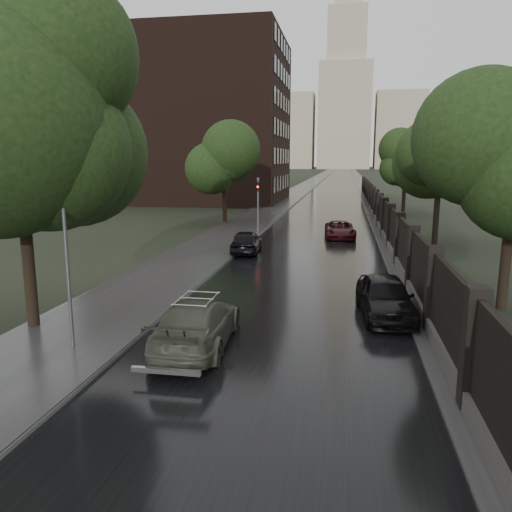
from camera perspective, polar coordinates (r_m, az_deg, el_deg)
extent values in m
plane|color=black|center=(11.83, 0.01, -15.31)|extent=(800.00, 800.00, 0.00)
cube|color=black|center=(200.53, 9.68, 9.27)|extent=(8.00, 420.00, 0.02)
cube|color=#2D2D2D|center=(200.67, 7.95, 9.34)|extent=(4.00, 420.00, 0.16)
cube|color=#2D2D2D|center=(200.55, 11.28, 9.22)|extent=(3.00, 420.00, 0.08)
cube|color=#383533|center=(42.83, 13.73, 3.93)|extent=(0.40, 75.00, 0.50)
cube|color=black|center=(42.70, 13.80, 5.59)|extent=(0.15, 75.00, 2.00)
cube|color=black|center=(80.59, 12.15, 7.91)|extent=(0.45, 0.45, 2.70)
cylinder|color=black|center=(16.53, -24.95, 4.15)|extent=(0.36, 0.36, 7.15)
sphere|color=black|center=(16.49, -25.77, 14.06)|extent=(5.44, 5.44, 5.44)
cylinder|color=black|center=(41.70, -3.63, 7.72)|extent=(0.36, 0.36, 5.85)
sphere|color=black|center=(41.64, -3.67, 10.94)|extent=(4.25, 4.25, 4.25)
cylinder|color=black|center=(19.45, 26.89, 2.45)|extent=(0.36, 0.36, 5.53)
cylinder|color=black|center=(33.03, 20.01, 5.98)|extent=(0.36, 0.36, 5.53)
sphere|color=black|center=(32.94, 20.26, 9.81)|extent=(4.08, 4.08, 4.08)
cylinder|color=black|center=(50.83, 16.61, 7.68)|extent=(0.36, 0.36, 5.53)
sphere|color=black|center=(50.77, 16.74, 10.17)|extent=(4.08, 4.08, 4.08)
cylinder|color=#59595E|center=(14.25, -20.77, -0.85)|extent=(0.10, 0.10, 5.00)
cube|color=#59595E|center=(13.98, -21.48, 9.44)|extent=(0.25, 0.12, 0.12)
cylinder|color=#59595E|center=(36.18, 0.24, 5.00)|extent=(0.12, 0.12, 3.00)
imported|color=#59595E|center=(36.02, 0.24, 8.16)|extent=(0.16, 0.20, 1.00)
sphere|color=#FF0C0C|center=(35.88, 0.20, 7.91)|extent=(0.14, 0.14, 0.14)
cube|color=black|center=(65.71, -7.79, 14.98)|extent=(24.00, 18.00, 20.00)
cube|color=tan|center=(312.74, 3.98, 13.96)|extent=(28.00, 22.00, 44.00)
cube|color=tan|center=(312.36, 16.07, 13.58)|extent=(28.00, 22.00, 44.00)
cube|color=tan|center=(311.44, 10.08, 15.31)|extent=(30.00, 30.00, 60.00)
cube|color=tan|center=(317.14, 10.34, 22.53)|extent=(22.00, 22.00, 40.00)
imported|color=#45493A|center=(14.35, -6.76, -7.64)|extent=(2.16, 4.80, 1.36)
imported|color=black|center=(28.43, -1.11, 1.67)|extent=(1.84, 3.99, 1.32)
imported|color=black|center=(17.35, 14.54, -4.54)|extent=(2.05, 4.30, 1.42)
imported|color=black|center=(34.34, 9.58, 2.98)|extent=(2.25, 4.32, 1.16)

